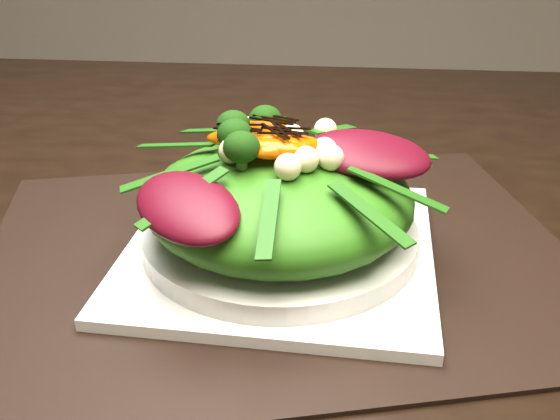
# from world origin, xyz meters

# --- Properties ---
(dining_table) EXTENTS (1.60, 0.90, 0.75)m
(dining_table) POSITION_xyz_m (0.00, 0.00, 0.73)
(dining_table) COLOR black
(dining_table) RESTS_ON floor
(placemat) EXTENTS (0.58, 0.49, 0.00)m
(placemat) POSITION_xyz_m (0.11, -0.18, 0.75)
(placemat) COLOR black
(placemat) RESTS_ON dining_table
(plate_base) EXTENTS (0.27, 0.27, 0.01)m
(plate_base) POSITION_xyz_m (0.11, -0.18, 0.76)
(plate_base) COLOR white
(plate_base) RESTS_ON placemat
(salad_bowl) EXTENTS (0.29, 0.29, 0.02)m
(salad_bowl) POSITION_xyz_m (0.11, -0.18, 0.77)
(salad_bowl) COLOR silver
(salad_bowl) RESTS_ON plate_base
(lettuce_mound) EXTENTS (0.27, 0.27, 0.08)m
(lettuce_mound) POSITION_xyz_m (0.11, -0.18, 0.81)
(lettuce_mound) COLOR #316B13
(lettuce_mound) RESTS_ON salad_bowl
(radicchio_leaf) EXTENTS (0.10, 0.07, 0.02)m
(radicchio_leaf) POSITION_xyz_m (0.18, -0.17, 0.85)
(radicchio_leaf) COLOR #420712
(radicchio_leaf) RESTS_ON lettuce_mound
(orange_segment) EXTENTS (0.06, 0.03, 0.01)m
(orange_segment) POSITION_xyz_m (0.10, -0.16, 0.85)
(orange_segment) COLOR #C54103
(orange_segment) RESTS_ON lettuce_mound
(broccoli_floret) EXTENTS (0.05, 0.05, 0.04)m
(broccoli_floret) POSITION_xyz_m (0.06, -0.15, 0.86)
(broccoli_floret) COLOR black
(broccoli_floret) RESTS_ON lettuce_mound
(macadamia_nut) EXTENTS (0.03, 0.03, 0.02)m
(macadamia_nut) POSITION_xyz_m (0.13, -0.23, 0.85)
(macadamia_nut) COLOR beige
(macadamia_nut) RESTS_ON lettuce_mound
(balsamic_drizzle) EXTENTS (0.05, 0.01, 0.00)m
(balsamic_drizzle) POSITION_xyz_m (0.10, -0.16, 0.86)
(balsamic_drizzle) COLOR black
(balsamic_drizzle) RESTS_ON orange_segment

